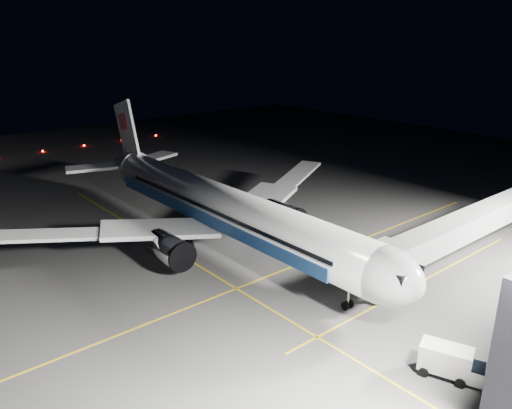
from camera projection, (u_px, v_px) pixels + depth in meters
The scene contains 12 objects.
ground at pixel (226, 246), 65.08m from camera, with size 200.00×200.00×0.00m, color #4C4C4F.
guide_line_main at pixel (277, 273), 57.83m from camera, with size 0.25×80.00×0.01m, color gold.
guide_line_cross at pixel (187, 259), 61.43m from camera, with size 70.00×0.25×0.01m, color gold.
guide_line_side at pixel (417, 284), 55.21m from camera, with size 0.25×40.00×0.01m, color gold.
airliner at pixel (220, 207), 64.19m from camera, with size 61.48×54.22×16.64m.
jet_bridge at pixel (460, 228), 58.63m from camera, with size 3.60×34.40×6.30m.
taxiway_lights at pixel (43, 151), 117.22m from camera, with size 0.44×60.44×0.44m.
service_truck at pixel (452, 362), 39.81m from camera, with size 5.51×3.76×2.63m.
baggage_tug at pixel (265, 224), 70.77m from camera, with size 2.40×2.01×1.62m.
safety_cone_a at pixel (308, 231), 69.24m from camera, with size 0.42×0.42×0.63m, color red.
safety_cone_b at pixel (276, 210), 77.56m from camera, with size 0.35×0.35×0.53m, color red.
safety_cone_c at pixel (267, 220), 73.50m from camera, with size 0.37×0.37×0.55m, color red.
Camera 1 is at (48.39, -35.42, 26.16)m, focal length 35.00 mm.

